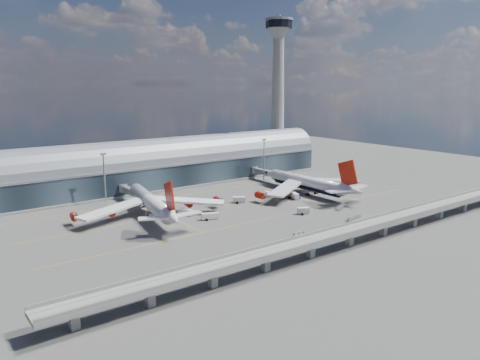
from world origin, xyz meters
TOP-DOWN VIEW (x-y plane):
  - ground at (0.00, 0.00)m, footprint 500.00×500.00m
  - taxi_lines at (0.00, 22.11)m, footprint 200.00×80.12m
  - terminal at (0.00, 77.99)m, footprint 200.00×30.00m
  - control_tower at (85.00, 83.00)m, footprint 19.00×19.00m
  - guideway at (-0.00, -55.00)m, footprint 220.00×8.50m
  - floodlight_mast_left at (-50.00, 55.00)m, footprint 3.00×0.70m
  - floodlight_mast_right at (50.00, 55.00)m, footprint 3.00×0.70m
  - airliner_left at (-41.12, 22.52)m, footprint 68.52×72.15m
  - airliner_right at (46.39, 12.69)m, footprint 68.17×71.22m
  - jet_bridge_left at (-37.17, 53.12)m, footprint 4.40×28.00m
  - jet_bridge_right at (49.89, 51.18)m, footprint 4.40×32.00m
  - service_truck_0 at (-27.94, 15.87)m, footprint 5.08×7.01m
  - service_truck_1 at (16.07, -14.36)m, footprint 5.72×4.56m
  - service_truck_2 at (-22.55, 3.88)m, footprint 8.06×4.37m
  - service_truck_3 at (32.56, 9.24)m, footprint 4.36×6.96m
  - service_truck_4 at (24.73, 21.15)m, footprint 3.56×5.13m
  - service_truck_5 at (5.00, 19.89)m, footprint 6.60×5.14m
  - cargo_train_0 at (-6.64, -35.94)m, footprint 6.65×1.84m
  - cargo_train_1 at (28.34, -33.53)m, footprint 10.24×3.65m
  - cargo_train_2 at (36.95, -18.16)m, footprint 8.93×5.22m

SIDE VIEW (x-z plane):
  - ground at x=0.00m, z-range 0.00..0.00m
  - taxi_lines at x=0.00m, z-range 0.00..0.01m
  - cargo_train_0 at x=-6.64m, z-range 0.03..1.50m
  - cargo_train_2 at x=36.95m, z-range 0.03..1.57m
  - cargo_train_1 at x=28.34m, z-range 0.04..1.72m
  - service_truck_4 at x=24.73m, z-range 0.01..2.73m
  - service_truck_0 at x=-27.94m, z-range 0.05..2.84m
  - service_truck_2 at x=-22.55m, z-range 0.06..2.87m
  - service_truck_1 at x=16.07m, z-range 0.01..3.03m
  - service_truck_5 at x=5.00m, z-range 0.03..3.04m
  - service_truck_3 at x=32.56m, z-range 0.04..3.18m
  - jet_bridge_left at x=-37.17m, z-range 1.55..8.80m
  - jet_bridge_right at x=49.89m, z-range 1.56..8.81m
  - guideway at x=0.00m, z-range 1.69..8.89m
  - airliner_right at x=46.39m, z-range -5.45..17.21m
  - airliner_left at x=-41.12m, z-range -4.73..17.35m
  - terminal at x=0.00m, z-range -2.66..25.34m
  - floodlight_mast_left at x=-50.00m, z-range 0.78..26.48m
  - floodlight_mast_right at x=50.00m, z-range 0.78..26.48m
  - control_tower at x=85.00m, z-range 0.14..103.14m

